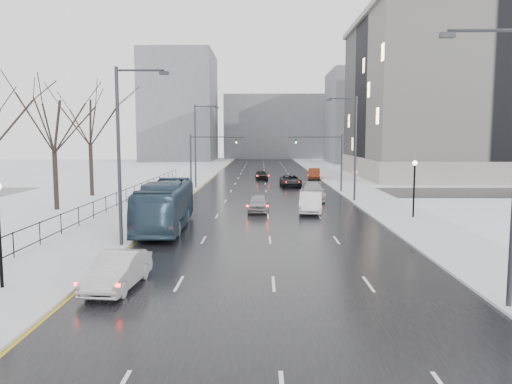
{
  "coord_description": "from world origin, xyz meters",
  "views": [
    {
      "loc": [
        -0.52,
        -7.49,
        6.21
      ],
      "look_at": [
        -0.88,
        25.99,
        2.5
      ],
      "focal_mm": 35.0,
      "sensor_mm": 36.0,
      "label": 1
    }
  ],
  "objects_px": {
    "streetlight_r_mid": "(353,143)",
    "sedan_left_near": "(118,270)",
    "mast_signal_left": "(200,156)",
    "bus": "(165,205)",
    "lamppost_r_mid": "(414,180)",
    "sedan_center_near": "(258,203)",
    "mast_signal_right": "(332,156)",
    "sedan_right_distant": "(314,174)",
    "tree_park_d": "(57,211)",
    "no_uturn_sign": "(355,175)",
    "streetlight_l_far": "(197,142)",
    "sedan_right_far": "(313,192)",
    "sedan_right_near": "(311,203)",
    "tree_park_e": "(92,197)",
    "sedan_right_cross": "(290,181)",
    "streetlight_r_near": "(511,154)",
    "sedan_center_far": "(262,175)",
    "streetlight_l_near": "(123,148)"
  },
  "relations": [
    {
      "from": "lamppost_r_mid",
      "to": "sedan_center_far",
      "type": "xyz_separation_m",
      "value": [
        -11.5,
        34.3,
        -2.22
      ]
    },
    {
      "from": "streetlight_r_near",
      "to": "mast_signal_right",
      "type": "height_order",
      "value": "streetlight_r_near"
    },
    {
      "from": "no_uturn_sign",
      "to": "sedan_right_near",
      "type": "height_order",
      "value": "no_uturn_sign"
    },
    {
      "from": "tree_park_e",
      "to": "sedan_right_distant",
      "type": "relative_size",
      "value": 2.82
    },
    {
      "from": "no_uturn_sign",
      "to": "sedan_right_distant",
      "type": "xyz_separation_m",
      "value": [
        -2.0,
        21.43,
        -1.47
      ]
    },
    {
      "from": "streetlight_r_mid",
      "to": "bus",
      "type": "xyz_separation_m",
      "value": [
        -15.17,
        -14.21,
        -4.0
      ]
    },
    {
      "from": "streetlight_r_mid",
      "to": "sedan_left_near",
      "type": "distance_m",
      "value": 31.62
    },
    {
      "from": "lamppost_r_mid",
      "to": "sedan_left_near",
      "type": "distance_m",
      "value": 24.87
    },
    {
      "from": "streetlight_r_near",
      "to": "streetlight_l_near",
      "type": "xyz_separation_m",
      "value": [
        -16.33,
        10.0,
        0.0
      ]
    },
    {
      "from": "tree_park_e",
      "to": "sedan_right_distant",
      "type": "xyz_separation_m",
      "value": [
        25.4,
        21.43,
        0.83
      ]
    },
    {
      "from": "streetlight_r_mid",
      "to": "sedan_right_near",
      "type": "bearing_deg",
      "value": -123.29
    },
    {
      "from": "lamppost_r_mid",
      "to": "sedan_right_distant",
      "type": "distance_m",
      "value": 35.7
    },
    {
      "from": "mast_signal_left",
      "to": "sedan_right_cross",
      "type": "relative_size",
      "value": 1.24
    },
    {
      "from": "mast_signal_left",
      "to": "bus",
      "type": "relative_size",
      "value": 0.57
    },
    {
      "from": "tree_park_e",
      "to": "sedan_right_cross",
      "type": "height_order",
      "value": "tree_park_e"
    },
    {
      "from": "streetlight_r_mid",
      "to": "sedan_right_near",
      "type": "xyz_separation_m",
      "value": [
        -4.67,
        -7.11,
        -4.75
      ]
    },
    {
      "from": "sedan_right_far",
      "to": "lamppost_r_mid",
      "type": "bearing_deg",
      "value": -55.59
    },
    {
      "from": "bus",
      "to": "sedan_right_far",
      "type": "relative_size",
      "value": 1.98
    },
    {
      "from": "mast_signal_left",
      "to": "sedan_right_far",
      "type": "relative_size",
      "value": 1.13
    },
    {
      "from": "sedan_left_near",
      "to": "sedan_center_near",
      "type": "height_order",
      "value": "sedan_left_near"
    },
    {
      "from": "tree_park_d",
      "to": "sedan_right_cross",
      "type": "relative_size",
      "value": 2.39
    },
    {
      "from": "mast_signal_left",
      "to": "bus",
      "type": "height_order",
      "value": "mast_signal_left"
    },
    {
      "from": "sedan_left_near",
      "to": "sedan_right_far",
      "type": "xyz_separation_m",
      "value": [
        10.9,
        28.64,
        0.1
      ]
    },
    {
      "from": "streetlight_l_far",
      "to": "sedan_left_near",
      "type": "bearing_deg",
      "value": -87.45
    },
    {
      "from": "streetlight_l_far",
      "to": "bus",
      "type": "distance_m",
      "value": 26.54
    },
    {
      "from": "tree_park_d",
      "to": "no_uturn_sign",
      "type": "height_order",
      "value": "tree_park_d"
    },
    {
      "from": "streetlight_r_mid",
      "to": "sedan_right_distant",
      "type": "distance_m",
      "value": 25.9
    },
    {
      "from": "sedan_center_near",
      "to": "sedan_right_near",
      "type": "distance_m",
      "value": 4.31
    },
    {
      "from": "sedan_center_near",
      "to": "sedan_right_distant",
      "type": "relative_size",
      "value": 0.87
    },
    {
      "from": "mast_signal_left",
      "to": "mast_signal_right",
      "type": "bearing_deg",
      "value": 0.0
    },
    {
      "from": "sedan_left_near",
      "to": "sedan_right_distant",
      "type": "height_order",
      "value": "sedan_right_distant"
    },
    {
      "from": "streetlight_r_mid",
      "to": "mast_signal_left",
      "type": "xyz_separation_m",
      "value": [
        -15.49,
        8.0,
        -1.51
      ]
    },
    {
      "from": "streetlight_l_near",
      "to": "sedan_right_far",
      "type": "distance_m",
      "value": 24.98
    },
    {
      "from": "tree_park_d",
      "to": "sedan_right_distant",
      "type": "relative_size",
      "value": 2.61
    },
    {
      "from": "sedan_right_cross",
      "to": "bus",
      "type": "bearing_deg",
      "value": -112.31
    },
    {
      "from": "sedan_right_near",
      "to": "tree_park_e",
      "type": "bearing_deg",
      "value": 159.06
    },
    {
      "from": "sedan_right_cross",
      "to": "sedan_center_far",
      "type": "bearing_deg",
      "value": 107.03
    },
    {
      "from": "streetlight_r_near",
      "to": "lamppost_r_mid",
      "type": "distance_m",
      "value": 20.38
    },
    {
      "from": "no_uturn_sign",
      "to": "sedan_center_far",
      "type": "distance_m",
      "value": 22.55
    },
    {
      "from": "mast_signal_right",
      "to": "streetlight_r_mid",
      "type": "bearing_deg",
      "value": -84.0
    },
    {
      "from": "sedan_center_far",
      "to": "sedan_right_far",
      "type": "bearing_deg",
      "value": -83.72
    },
    {
      "from": "streetlight_l_far",
      "to": "sedan_left_near",
      "type": "xyz_separation_m",
      "value": [
        1.77,
        -39.64,
        -4.85
      ]
    },
    {
      "from": "streetlight_r_mid",
      "to": "bus",
      "type": "relative_size",
      "value": 0.88
    },
    {
      "from": "streetlight_r_near",
      "to": "streetlight_r_mid",
      "type": "xyz_separation_m",
      "value": [
        0.0,
        30.0,
        0.0
      ]
    },
    {
      "from": "streetlight_l_far",
      "to": "sedan_right_cross",
      "type": "distance_m",
      "value": 12.49
    },
    {
      "from": "mast_signal_left",
      "to": "sedan_left_near",
      "type": "distance_m",
      "value": 35.81
    },
    {
      "from": "sedan_right_far",
      "to": "mast_signal_right",
      "type": "bearing_deg",
      "value": 71.84
    },
    {
      "from": "sedan_left_near",
      "to": "sedan_right_near",
      "type": "relative_size",
      "value": 0.88
    },
    {
      "from": "sedan_right_near",
      "to": "streetlight_r_near",
      "type": "bearing_deg",
      "value": -72.31
    },
    {
      "from": "lamppost_r_mid",
      "to": "sedan_center_near",
      "type": "distance_m",
      "value": 12.46
    }
  ]
}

